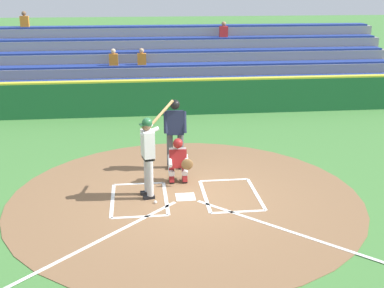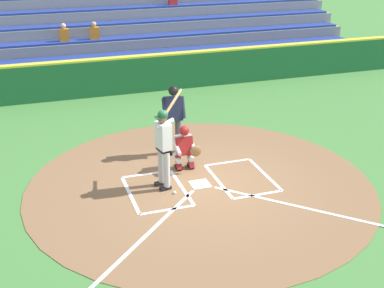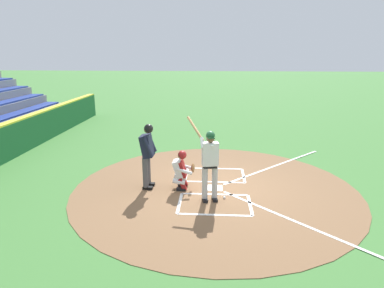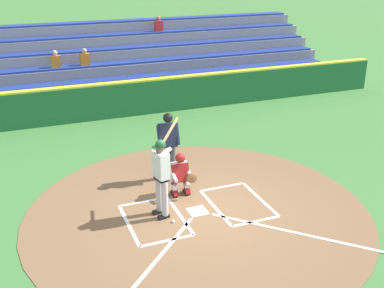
% 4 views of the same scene
% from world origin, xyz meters
% --- Properties ---
extents(ground_plane, '(120.00, 120.00, 0.00)m').
position_xyz_m(ground_plane, '(0.00, 0.00, 0.00)').
color(ground_plane, '#427A38').
extents(dirt_circle, '(8.00, 8.00, 0.01)m').
position_xyz_m(dirt_circle, '(0.00, 0.00, 0.01)').
color(dirt_circle, brown).
rests_on(dirt_circle, ground).
extents(home_plate_and_chalk, '(7.93, 4.91, 0.01)m').
position_xyz_m(home_plate_and_chalk, '(0.00, 0.88, 0.01)').
color(home_plate_and_chalk, white).
rests_on(home_plate_and_chalk, dirt_circle).
extents(batter, '(0.85, 0.87, 2.13)m').
position_xyz_m(batter, '(0.81, -0.15, 1.10)').
color(batter, '#BCBCBC').
rests_on(batter, ground).
extents(catcher, '(0.59, 0.61, 1.13)m').
position_xyz_m(catcher, '(0.07, -0.93, 0.59)').
color(catcher, black).
rests_on(catcher, ground).
extents(plate_umpire, '(0.59, 0.42, 1.86)m').
position_xyz_m(plate_umpire, '(0.07, -1.89, 1.08)').
color(plate_umpire, '#4C4C51').
rests_on(plate_umpire, ground).
extents(baseball, '(0.07, 0.07, 0.07)m').
position_xyz_m(baseball, '(0.70, 0.26, 0.04)').
color(baseball, white).
rests_on(baseball, ground).
extents(backstop_wall, '(22.00, 0.36, 1.31)m').
position_xyz_m(backstop_wall, '(0.00, -7.50, 0.65)').
color(backstop_wall, '#1E6033').
rests_on(backstop_wall, ground).
extents(bleacher_stand, '(20.00, 5.10, 3.45)m').
position_xyz_m(bleacher_stand, '(0.00, -11.33, 1.00)').
color(bleacher_stand, gray).
rests_on(bleacher_stand, ground).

